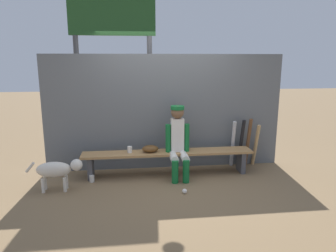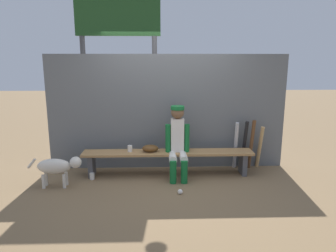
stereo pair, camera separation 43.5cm
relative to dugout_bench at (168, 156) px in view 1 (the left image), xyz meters
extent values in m
plane|color=brown|center=(0.00, 0.00, -0.34)|extent=(30.00, 30.00, 0.00)
cube|color=#595E63|center=(0.00, 0.41, 0.69)|extent=(4.29, 0.03, 2.07)
cube|color=#AD7F4C|center=(0.00, 0.00, 0.06)|extent=(2.93, 0.36, 0.04)
cube|color=#4C4C51|center=(-1.31, 0.00, -0.15)|extent=(0.08, 0.29, 0.38)
cube|color=#4C4C51|center=(1.31, 0.00, -0.15)|extent=(0.08, 0.29, 0.38)
cube|color=silver|center=(0.16, 0.00, 0.37)|extent=(0.22, 0.13, 0.57)
sphere|color=brown|center=(0.16, 0.00, 0.77)|extent=(0.22, 0.22, 0.22)
cylinder|color=#14662D|center=(0.16, 0.00, 0.84)|extent=(0.23, 0.23, 0.06)
cylinder|color=silver|center=(0.07, -0.19, 0.04)|extent=(0.13, 0.38, 0.13)
cylinder|color=#14662D|center=(0.07, -0.38, -0.15)|extent=(0.11, 0.11, 0.38)
cylinder|color=#14662D|center=(0.00, -0.02, 0.32)|extent=(0.09, 0.09, 0.49)
cylinder|color=silver|center=(0.25, -0.19, 0.04)|extent=(0.13, 0.38, 0.13)
cylinder|color=#14662D|center=(0.25, -0.38, -0.15)|extent=(0.11, 0.11, 0.38)
cylinder|color=#14662D|center=(0.32, -0.02, 0.32)|extent=(0.09, 0.09, 0.49)
ellipsoid|color=#593819|center=(-0.31, 0.00, 0.14)|extent=(0.28, 0.20, 0.12)
cylinder|color=#B7B7BC|center=(1.24, 0.27, 0.10)|extent=(0.08, 0.22, 0.88)
cylinder|color=black|center=(1.40, 0.27, 0.11)|extent=(0.10, 0.21, 0.90)
cylinder|color=brown|center=(1.52, 0.24, 0.12)|extent=(0.09, 0.21, 0.93)
cylinder|color=tan|center=(1.69, 0.27, 0.06)|extent=(0.08, 0.24, 0.81)
sphere|color=white|center=(0.15, -0.80, -0.30)|extent=(0.07, 0.07, 0.07)
cylinder|color=silver|center=(-1.28, -0.17, -0.28)|extent=(0.08, 0.08, 0.11)
cylinder|color=silver|center=(-0.65, 0.01, 0.14)|extent=(0.08, 0.08, 0.11)
cylinder|color=#3F3F42|center=(-1.63, 1.17, 0.87)|extent=(0.10, 0.10, 2.42)
cylinder|color=#3F3F42|center=(-0.23, 1.17, 0.87)|extent=(0.10, 0.10, 2.42)
cube|color=#1E471E|center=(-0.93, 1.17, 2.56)|extent=(1.64, 0.08, 0.95)
ellipsoid|color=beige|center=(-1.80, -0.46, 0.00)|extent=(0.52, 0.20, 0.24)
sphere|color=beige|center=(-1.46, -0.46, 0.06)|extent=(0.18, 0.18, 0.18)
cylinder|color=beige|center=(-2.14, -0.46, 0.05)|extent=(0.15, 0.04, 0.16)
cylinder|color=beige|center=(-1.64, -0.40, -0.23)|extent=(0.05, 0.05, 0.22)
cylinder|color=beige|center=(-1.64, -0.52, -0.23)|extent=(0.05, 0.05, 0.22)
cylinder|color=beige|center=(-1.96, -0.40, -0.23)|extent=(0.05, 0.05, 0.22)
cylinder|color=beige|center=(-1.96, -0.52, -0.23)|extent=(0.05, 0.05, 0.22)
camera|label=1|loc=(-0.61, -5.08, 1.64)|focal=33.10mm
camera|label=2|loc=(-0.18, -5.11, 1.64)|focal=33.10mm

